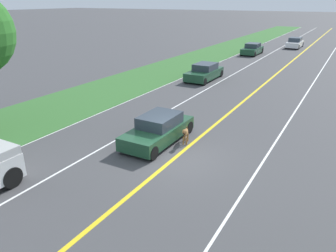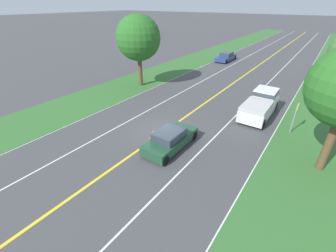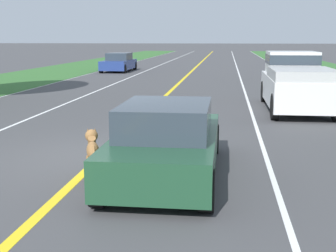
% 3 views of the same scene
% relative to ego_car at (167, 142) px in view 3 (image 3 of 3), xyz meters
% --- Properties ---
extents(ground_plane, '(400.00, 400.00, 0.00)m').
position_rel_ego_car_xyz_m(ground_plane, '(-1.57, 1.15, -0.63)').
color(ground_plane, '#424244').
extents(centre_divider_line, '(0.18, 160.00, 0.01)m').
position_rel_ego_car_xyz_m(centre_divider_line, '(-1.57, 1.15, -0.63)').
color(centre_divider_line, yellow).
rests_on(centre_divider_line, ground).
extents(lane_dash_same_dir, '(0.10, 160.00, 0.01)m').
position_rel_ego_car_xyz_m(lane_dash_same_dir, '(1.93, 1.15, -0.63)').
color(lane_dash_same_dir, white).
rests_on(lane_dash_same_dir, ground).
extents(ego_car, '(1.83, 4.37, 1.36)m').
position_rel_ego_car_xyz_m(ego_car, '(0.00, 0.00, 0.00)').
color(ego_car, '#1E472D').
rests_on(ego_car, ground).
extents(dog, '(0.49, 1.16, 0.88)m').
position_rel_ego_car_xyz_m(dog, '(-1.27, -0.42, -0.08)').
color(dog, olive).
rests_on(dog, ground).
extents(pickup_truck, '(2.08, 5.35, 1.99)m').
position_rel_ego_car_xyz_m(pickup_truck, '(3.48, 8.66, 0.37)').
color(pickup_truck, silver).
rests_on(pickup_truck, ground).
extents(oncoming_car, '(1.92, 4.77, 1.38)m').
position_rel_ego_car_xyz_m(oncoming_car, '(-7.04, 26.60, 0.01)').
color(oncoming_car, navy).
rests_on(oncoming_car, ground).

